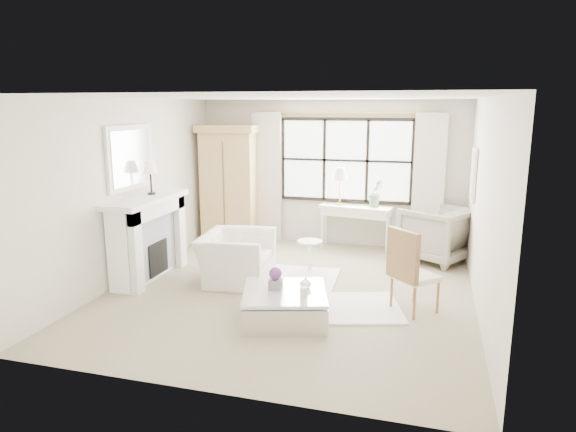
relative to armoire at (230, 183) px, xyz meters
name	(u,v)px	position (x,y,z in m)	size (l,w,h in m)	color
floor	(291,291)	(1.88, -2.40, -1.14)	(5.50, 5.50, 0.00)	tan
ceiling	(291,97)	(1.88, -2.40, 1.56)	(5.50, 5.50, 0.00)	white
wall_back	(330,173)	(1.88, 0.35, 0.21)	(5.00, 5.00, 0.00)	beige
wall_front	(206,252)	(1.88, -5.15, 0.21)	(5.00, 5.00, 0.00)	white
wall_left	(130,190)	(-0.62, -2.40, 0.21)	(5.50, 5.50, 0.00)	beige
wall_right	(484,208)	(4.38, -2.40, 0.21)	(5.50, 5.50, 0.00)	silver
window_pane	(346,160)	(2.18, 0.33, 0.46)	(2.40, 0.02, 1.50)	silver
window_frame	(346,160)	(2.18, 0.32, 0.46)	(2.50, 0.04, 1.50)	black
curtain_rod	(346,112)	(2.18, 0.27, 1.33)	(0.04, 0.04, 3.30)	#B08B3D
curtain_left	(267,178)	(0.68, 0.25, 0.10)	(0.55, 0.10, 2.47)	beige
curtain_right	(428,184)	(3.68, 0.25, 0.10)	(0.55, 0.10, 2.47)	beige
fireplace	(147,236)	(-0.40, -2.40, -0.49)	(0.58, 1.66, 1.26)	white
mirror_frame	(130,157)	(-0.59, -2.40, 0.70)	(0.05, 1.15, 0.95)	white
mirror_glass	(132,158)	(-0.56, -2.40, 0.70)	(0.02, 1.00, 0.80)	silver
art_frame	(474,174)	(4.35, -0.70, 0.41)	(0.04, 0.62, 0.82)	white
art_canvas	(472,174)	(4.33, -0.70, 0.41)	(0.01, 0.52, 0.72)	beige
mantel_lamp	(150,169)	(-0.39, -2.19, 0.51)	(0.22, 0.22, 0.51)	black
armoire	(230,183)	(0.00, 0.00, 0.00)	(1.15, 0.76, 2.24)	tan
console_table	(355,227)	(2.42, 0.13, -0.74)	(1.36, 0.66, 0.80)	white
console_lamp	(340,175)	(2.12, 0.11, 0.22)	(0.28, 0.28, 0.69)	#A67C39
orchid_plant	(376,193)	(2.77, 0.11, -0.09)	(0.28, 0.22, 0.50)	#546F4A
side_table	(310,252)	(1.93, -1.46, -0.81)	(0.40, 0.40, 0.51)	white
rug_left	(275,278)	(1.51, -1.98, -1.12)	(1.85, 1.31, 0.03)	white
rug_right	(344,308)	(2.72, -2.83, -1.13)	(1.44, 1.08, 0.03)	white
club_armchair	(236,258)	(0.98, -2.20, -0.77)	(1.13, 0.99, 0.73)	silver
wingback_chair	(437,234)	(3.87, -0.28, -0.67)	(0.99, 1.02, 0.93)	#A09787
french_chair	(413,288)	(3.58, -2.67, -0.83)	(0.68, 0.68, 1.08)	olive
coffee_table	(285,306)	(2.08, -3.38, -0.96)	(1.24, 1.24, 0.38)	silver
planter_box	(275,284)	(1.95, -3.35, -0.70)	(0.16, 0.16, 0.12)	slate
planter_flowers	(275,273)	(1.95, -3.35, -0.56)	(0.16, 0.16, 0.16)	#64317A
pillar_candle	(304,292)	(2.35, -3.52, -0.70)	(0.09, 0.09, 0.12)	silver
coffee_vase	(306,282)	(2.30, -3.22, -0.69)	(0.14, 0.14, 0.15)	white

